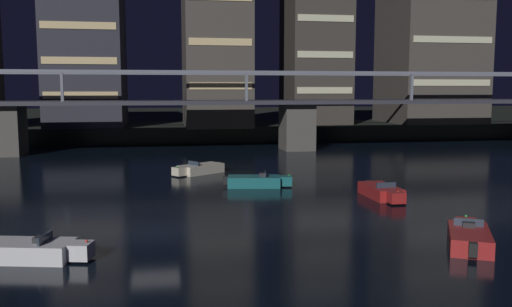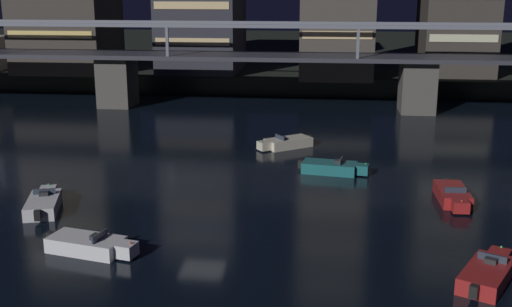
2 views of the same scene
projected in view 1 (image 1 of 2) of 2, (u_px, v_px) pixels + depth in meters
ground_plane at (155, 232)px, 28.07m from camera, size 400.00×400.00×0.00m
far_riverbank at (160, 120)px, 110.41m from camera, size 240.00×80.00×2.20m
river_bridge at (158, 115)px, 63.04m from camera, size 105.57×6.40×9.38m
tower_west_tall at (86, 46)px, 74.84m from camera, size 10.03×13.31×22.33m
tower_central at (215, 25)px, 75.07m from camera, size 8.71×13.85×28.18m
tower_east_tall at (316, 39)px, 80.24m from camera, size 8.69×10.24×25.29m
tower_east_low at (432, 22)px, 82.69m from camera, size 12.99×13.06×30.71m
speedboat_near_left at (469, 237)px, 25.58m from camera, size 3.44×4.92×1.16m
speedboat_near_center at (257, 181)px, 41.09m from camera, size 5.23×2.41×1.16m
speedboat_mid_left at (382, 192)px, 36.93m from camera, size 1.87×5.20×1.16m
speedboat_mid_center at (199, 169)px, 47.40m from camera, size 4.70×3.98×1.16m
speedboat_mid_right at (31, 251)px, 23.47m from camera, size 5.21×2.64×1.16m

